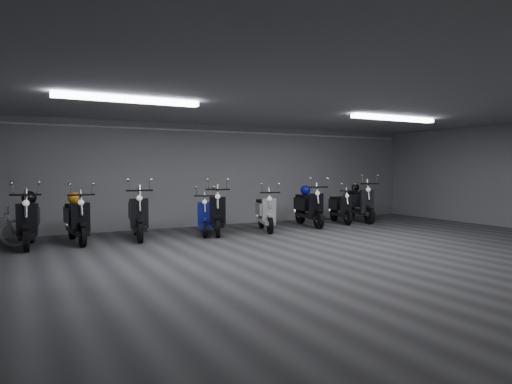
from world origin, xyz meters
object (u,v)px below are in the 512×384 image
scooter_1 (77,212)px  helmet_3 (355,188)px  scooter_7 (309,201)px  helmet_1 (29,198)px  scooter_3 (138,208)px  scooter_8 (341,203)px  helmet_0 (305,190)px  scooter_5 (217,206)px  scooter_0 (28,214)px  scooter_6 (266,206)px  scooter_4 (204,210)px  helmet_2 (74,198)px  scooter_9 (359,198)px

scooter_1 → helmet_3: size_ratio=7.41×
scooter_7 → helmet_1: 6.90m
scooter_3 → helmet_3: bearing=13.0°
scooter_8 → helmet_0: size_ratio=5.81×
scooter_5 → helmet_1: bearing=-163.4°
scooter_1 → scooter_3: scooter_3 is taller
scooter_0 → scooter_5: 4.09m
helmet_1 → scooter_6: bearing=-4.7°
scooter_4 → scooter_8: (4.37, 0.26, 0.00)m
scooter_1 → scooter_8: scooter_1 is taller
helmet_2 → scooter_8: bearing=-0.6°
scooter_1 → scooter_4: size_ratio=1.10×
scooter_3 → scooter_8: (5.94, 0.17, -0.10)m
scooter_7 → helmet_1: (-6.89, 0.19, 0.30)m
scooter_0 → scooter_1: bearing=9.3°
scooter_7 → scooter_3: bearing=-169.3°
scooter_0 → scooter_4: scooter_0 is taller
scooter_1 → helmet_2: scooter_1 is taller
scooter_3 → scooter_4: scooter_3 is taller
scooter_7 → helmet_1: bearing=-171.0°
scooter_5 → scooter_8: 4.08m
helmet_2 → helmet_3: (7.99, 0.16, 0.06)m
scooter_0 → scooter_6: (5.39, -0.19, -0.05)m
scooter_9 → helmet_3: scooter_9 is taller
scooter_1 → scooter_3: 1.30m
scooter_6 → scooter_7: 1.54m
scooter_1 → scooter_5: size_ratio=0.96×
scooter_8 → helmet_2: scooter_8 is taller
scooter_0 → helmet_3: 8.91m
scooter_3 → helmet_3: 6.70m
scooter_5 → scooter_9: size_ratio=0.96×
scooter_6 → helmet_3: bearing=28.5°
scooter_5 → helmet_1: 4.09m
scooter_3 → helmet_2: scooter_3 is taller
scooter_1 → scooter_5: (3.17, -0.16, 0.03)m
scooter_1 → scooter_3: (1.30, -0.00, 0.04)m
helmet_3 → scooter_7: bearing=-168.6°
scooter_3 → helmet_3: (6.68, 0.41, 0.32)m
scooter_6 → helmet_3: size_ratio=7.05×
scooter_7 → helmet_0: 0.40m
scooter_4 → scooter_7: (3.13, 0.10, 0.09)m
scooter_8 → helmet_0: 1.25m
scooter_0 → scooter_1: size_ratio=1.03×
scooter_3 → helmet_1: size_ratio=6.49×
scooter_1 → scooter_9: (7.91, 0.14, 0.06)m
scooter_5 → helmet_3: (4.81, 0.57, 0.32)m
scooter_3 → helmet_1: bearing=-175.6°
scooter_8 → scooter_3: bearing=-161.5°
scooter_1 → scooter_5: scooter_5 is taller
scooter_6 → helmet_0: (1.57, 0.51, 0.36)m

